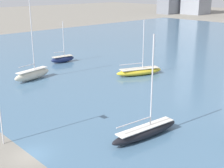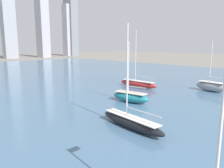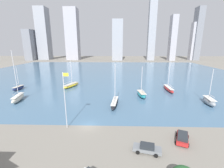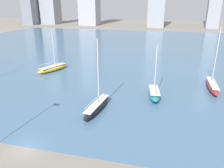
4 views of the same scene
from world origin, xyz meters
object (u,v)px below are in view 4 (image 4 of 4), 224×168
Objects in this scene: sailboat_red at (212,86)px; sailboat_black at (97,106)px; sailboat_teal at (154,94)px; sailboat_yellow at (53,68)px.

sailboat_red is 27.28m from sailboat_black.
sailboat_red reaches higher than sailboat_teal.
sailboat_red is at bearing 14.89° from sailboat_yellow.
sailboat_red is at bearing 42.32° from sailboat_black.
sailboat_yellow is 0.90× the size of sailboat_black.
sailboat_black is (-22.02, -16.11, -0.07)m from sailboat_red.
sailboat_yellow is 32.15m from sailboat_teal.
sailboat_teal is (9.64, 8.09, 0.15)m from sailboat_black.
sailboat_black is 12.59m from sailboat_teal.
sailboat_red is 14.75m from sailboat_teal.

